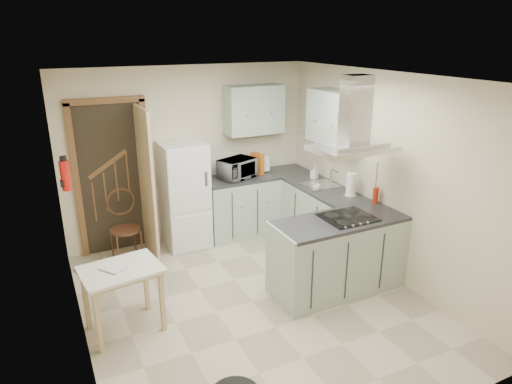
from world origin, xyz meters
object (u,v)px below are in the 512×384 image
fridge (184,195)px  extractor_hood (353,148)px  drop_leaf_table (124,299)px  microwave (237,169)px  bentwood_chair (125,230)px  peninsula (338,255)px

fridge → extractor_hood: bearing=-56.2°
drop_leaf_table → microwave: microwave is taller
drop_leaf_table → bentwood_chair: size_ratio=0.86×
fridge → microwave: 0.86m
peninsula → extractor_hood: size_ratio=1.72×
drop_leaf_table → bentwood_chair: bentwood_chair is taller
bentwood_chair → microwave: size_ratio=1.71×
extractor_hood → bentwood_chair: bearing=139.9°
peninsula → microwave: (-0.42, 1.95, 0.59)m
extractor_hood → bentwood_chair: size_ratio=1.02×
extractor_hood → microwave: size_ratio=1.74×
peninsula → drop_leaf_table: (-2.43, 0.30, -0.09)m
extractor_hood → bentwood_chair: extractor_hood is taller
bentwood_chair → extractor_hood: bearing=-44.5°
fridge → bentwood_chair: (-0.87, -0.13, -0.31)m
fridge → peninsula: fridge is taller
extractor_hood → drop_leaf_table: 2.89m
fridge → microwave: (0.80, -0.03, 0.29)m
drop_leaf_table → fridge: bearing=46.9°
fridge → microwave: bearing=-2.2°
fridge → bentwood_chair: 0.93m
fridge → drop_leaf_table: 2.10m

